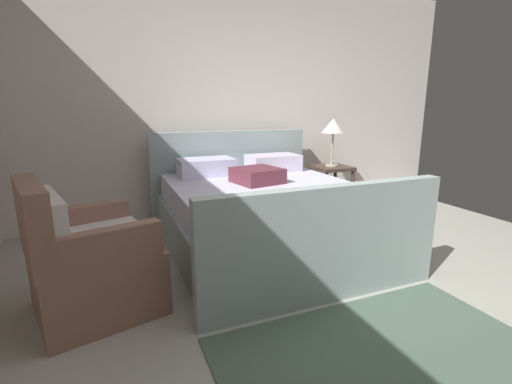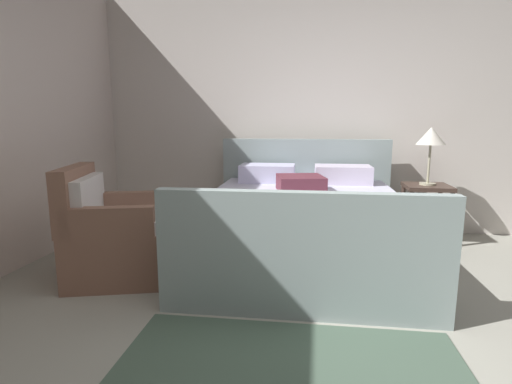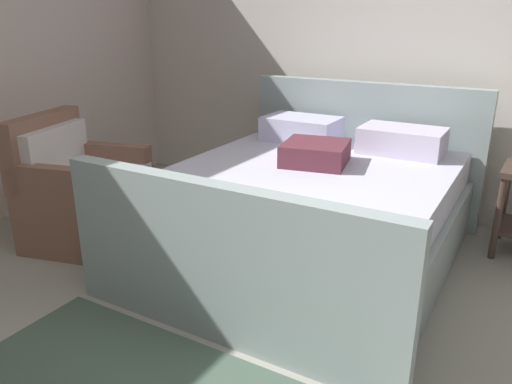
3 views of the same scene
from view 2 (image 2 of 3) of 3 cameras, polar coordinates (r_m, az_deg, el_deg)
name	(u,v)px [view 2 (image 2 of 3)]	position (r m, az deg, el deg)	size (l,w,h in m)	color
ground_plane	(349,360)	(2.30, 13.39, -22.80)	(5.37, 5.25, 0.02)	#A4A294
wall_back	(335,110)	(4.62, 11.52, 11.72)	(5.49, 0.12, 2.75)	silver
bed	(303,224)	(3.50, 6.89, -4.63)	(1.88, 2.16, 1.05)	#9BADAC
nightstand_right	(426,204)	(4.41, 23.58, -1.56)	(0.44, 0.44, 0.60)	#46342C
table_lamp_right	(431,138)	(4.34, 24.21, 7.22)	(0.29, 0.29, 0.59)	#B7B293
armchair	(113,235)	(3.33, -20.23, -5.91)	(0.90, 0.89, 0.90)	#8B614E
area_rug	(290,372)	(2.15, 5.01, -24.69)	(1.79, 0.94, 0.01)	#4B6150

